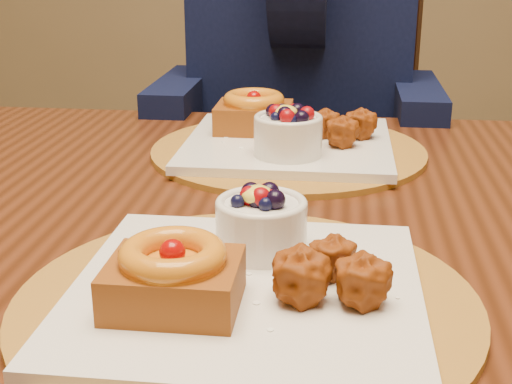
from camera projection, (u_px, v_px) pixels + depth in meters
dining_table at (272, 273)px, 0.81m from camera, size 1.60×0.90×0.76m
place_setting_near at (244, 280)px, 0.58m from camera, size 0.38×0.38×0.08m
place_setting_far at (286, 138)px, 0.98m from camera, size 0.38×0.38×0.09m
chair_far at (290, 182)px, 1.58m from camera, size 0.59×0.59×0.95m
diner at (302, 26)px, 1.35m from camera, size 0.50×0.49×0.83m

